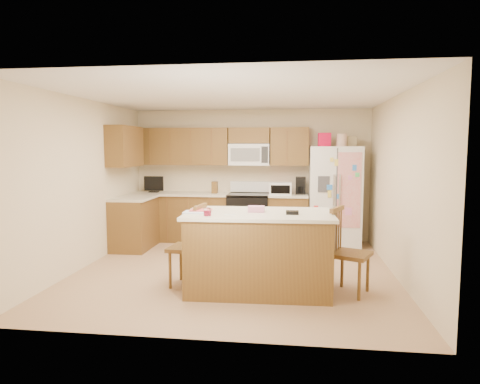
# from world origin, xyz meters

# --- Properties ---
(ground) EXTENTS (4.50, 4.50, 0.00)m
(ground) POSITION_xyz_m (0.00, 0.00, 0.00)
(ground) COLOR tan
(ground) RESTS_ON ground
(room_shell) EXTENTS (4.60, 4.60, 2.52)m
(room_shell) POSITION_xyz_m (0.00, 0.00, 1.44)
(room_shell) COLOR beige
(room_shell) RESTS_ON ground
(cabinetry) EXTENTS (3.36, 1.56, 2.15)m
(cabinetry) POSITION_xyz_m (-0.98, 1.79, 0.91)
(cabinetry) COLOR brown
(cabinetry) RESTS_ON ground
(stove) EXTENTS (0.76, 0.65, 1.13)m
(stove) POSITION_xyz_m (0.00, 1.94, 0.47)
(stove) COLOR black
(stove) RESTS_ON ground
(refrigerator) EXTENTS (0.90, 0.79, 2.04)m
(refrigerator) POSITION_xyz_m (1.57, 1.87, 0.92)
(refrigerator) COLOR white
(refrigerator) RESTS_ON ground
(island) EXTENTS (1.83, 1.11, 1.08)m
(island) POSITION_xyz_m (0.42, -0.79, 0.50)
(island) COLOR brown
(island) RESTS_ON ground
(windsor_chair_left) EXTENTS (0.48, 0.50, 1.06)m
(windsor_chair_left) POSITION_xyz_m (-0.49, -0.70, 0.50)
(windsor_chair_left) COLOR brown
(windsor_chair_left) RESTS_ON ground
(windsor_chair_back) EXTENTS (0.51, 0.50, 0.91)m
(windsor_chair_back) POSITION_xyz_m (0.39, -0.13, 0.43)
(windsor_chair_back) COLOR brown
(windsor_chair_back) RESTS_ON ground
(windsor_chair_right) EXTENTS (0.58, 0.59, 1.05)m
(windsor_chair_right) POSITION_xyz_m (1.51, -0.75, 0.50)
(windsor_chair_right) COLOR brown
(windsor_chair_right) RESTS_ON ground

